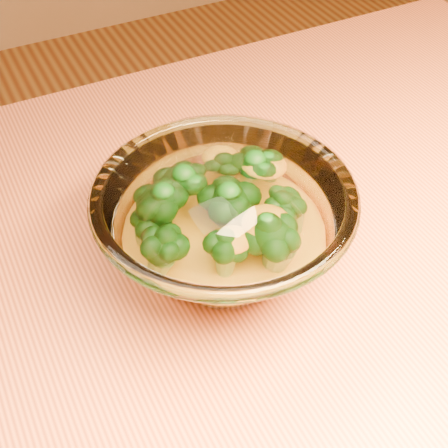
# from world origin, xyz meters

# --- Properties ---
(table) EXTENTS (1.20, 0.80, 0.75)m
(table) POSITION_xyz_m (0.00, 0.00, 0.65)
(table) COLOR #BD6038
(table) RESTS_ON ground
(glass_bowl) EXTENTS (0.23, 0.23, 0.10)m
(glass_bowl) POSITION_xyz_m (0.02, 0.03, 0.80)
(glass_bowl) COLOR white
(glass_bowl) RESTS_ON table
(cheese_sauce) EXTENTS (0.13, 0.13, 0.04)m
(cheese_sauce) POSITION_xyz_m (0.02, 0.03, 0.78)
(cheese_sauce) COLOR orange
(cheese_sauce) RESTS_ON glass_bowl
(broccoli_heap) EXTENTS (0.16, 0.15, 0.06)m
(broccoli_heap) POSITION_xyz_m (0.02, 0.04, 0.82)
(broccoli_heap) COLOR black
(broccoli_heap) RESTS_ON cheese_sauce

